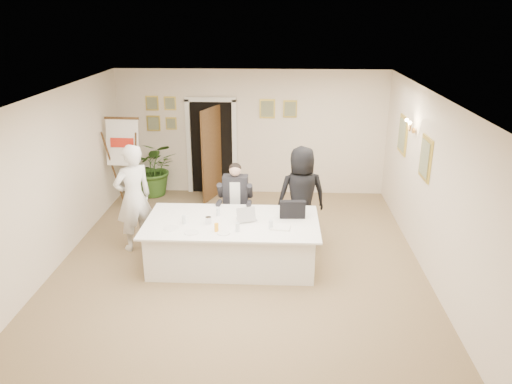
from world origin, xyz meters
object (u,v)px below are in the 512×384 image
object	(u,v)px
laptop	(247,212)
standing_man	(134,198)
oj_glass	(216,227)
conference_table	(232,243)
steel_jug	(208,220)
standing_woman	(301,196)
potted_palm	(154,168)
laptop_bag	(293,209)
paper_stack	(280,227)
seated_man	(235,201)
flip_chart	(127,167)

from	to	relation	value
laptop	standing_man	bearing A→B (deg)	146.95
oj_glass	conference_table	bearing A→B (deg)	63.36
steel_jug	conference_table	bearing A→B (deg)	16.14
standing_woman	laptop	size ratio (longest dim) A/B	5.28
steel_jug	potted_palm	bearing A→B (deg)	116.90
laptop_bag	paper_stack	bearing A→B (deg)	-116.57
steel_jug	paper_stack	bearing A→B (deg)	-6.84
standing_woman	paper_stack	xyz separation A→B (m)	(-0.37, -1.18, -0.10)
standing_man	laptop	xyz separation A→B (m)	(1.99, -0.46, -0.03)
seated_man	standing_man	xyz separation A→B (m)	(-1.71, -0.53, 0.23)
standing_woman	seated_man	bearing A→B (deg)	-16.20
paper_stack	oj_glass	world-z (taller)	oj_glass
seated_man	standing_woman	size ratio (longest dim) A/B	0.81
flip_chart	oj_glass	size ratio (longest dim) A/B	14.78
conference_table	potted_palm	distance (m)	3.84
potted_palm	paper_stack	distance (m)	4.50
laptop	oj_glass	distance (m)	0.64
laptop_bag	oj_glass	bearing A→B (deg)	-155.84
seated_man	standing_man	distance (m)	1.81
conference_table	steel_jug	distance (m)	0.58
laptop_bag	conference_table	bearing A→B (deg)	-171.22
potted_palm	steel_jug	distance (m)	3.75
standing_woman	paper_stack	size ratio (longest dim) A/B	5.87
conference_table	standing_woman	distance (m)	1.57
standing_woman	paper_stack	distance (m)	1.24
flip_chart	oj_glass	bearing A→B (deg)	-51.83
conference_table	laptop_bag	size ratio (longest dim) A/B	6.72
flip_chart	standing_man	size ratio (longest dim) A/B	1.02
flip_chart	steel_jug	xyz separation A→B (m)	(2.08, -2.56, -0.06)
standing_man	laptop_bag	bearing A→B (deg)	129.99
flip_chart	standing_man	xyz separation A→B (m)	(0.69, -1.92, 0.06)
standing_woman	oj_glass	distance (m)	1.90
conference_table	steel_jug	xyz separation A→B (m)	(-0.36, -0.11, 0.44)
conference_table	laptop_bag	bearing A→B (deg)	11.36
steel_jug	laptop	bearing A→B (deg)	16.39
flip_chart	potted_palm	world-z (taller)	flip_chart
potted_palm	flip_chart	bearing A→B (deg)	-116.24
oj_glass	steel_jug	bearing A→B (deg)	119.40
standing_woman	steel_jug	size ratio (longest dim) A/B	16.19
seated_man	potted_palm	world-z (taller)	seated_man
standing_man	seated_man	bearing A→B (deg)	154.20
flip_chart	potted_palm	bearing A→B (deg)	63.76
laptop	laptop_bag	world-z (taller)	laptop_bag
conference_table	potted_palm	world-z (taller)	potted_palm
standing_man	steel_jug	size ratio (longest dim) A/B	17.20
flip_chart	laptop_bag	xyz separation A→B (m)	(3.43, -2.26, 0.03)
conference_table	standing_woman	bearing A→B (deg)	38.99
potted_palm	laptop_bag	bearing A→B (deg)	-44.97
conference_table	potted_palm	bearing A→B (deg)	122.48
seated_man	laptop	world-z (taller)	seated_man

